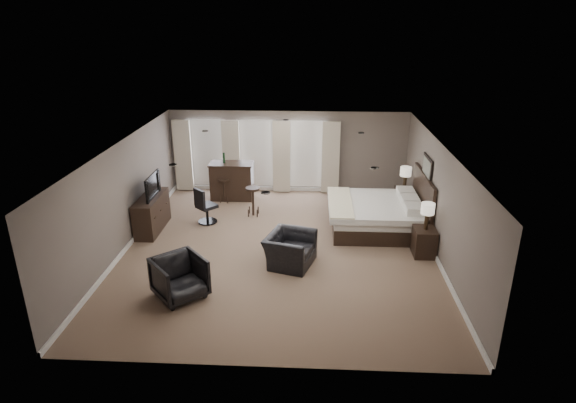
{
  "coord_description": "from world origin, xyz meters",
  "views": [
    {
      "loc": [
        0.78,
        -10.57,
        5.37
      ],
      "look_at": [
        0.2,
        0.4,
        1.1
      ],
      "focal_mm": 30.0,
      "sensor_mm": 36.0,
      "label": 1
    }
  ],
  "objects_px": {
    "bed": "(380,202)",
    "desk_chair": "(207,205)",
    "lamp_near": "(427,216)",
    "lamp_far": "(405,178)",
    "armchair_near": "(290,244)",
    "bar_counter": "(232,181)",
    "nightstand_far": "(403,199)",
    "armchair_far": "(180,276)",
    "nightstand_near": "(424,242)",
    "bar_stool_left": "(224,190)",
    "dresser": "(152,213)",
    "tv": "(150,194)",
    "bar_stool_right": "(253,202)"
  },
  "relations": [
    {
      "from": "nightstand_far",
      "to": "bar_counter",
      "type": "distance_m",
      "value": 5.22
    },
    {
      "from": "bar_stool_right",
      "to": "desk_chair",
      "type": "height_order",
      "value": "desk_chair"
    },
    {
      "from": "nightstand_near",
      "to": "armchair_far",
      "type": "height_order",
      "value": "armchair_far"
    },
    {
      "from": "armchair_near",
      "to": "bar_counter",
      "type": "bearing_deg",
      "value": 43.24
    },
    {
      "from": "armchair_near",
      "to": "bar_stool_right",
      "type": "xyz_separation_m",
      "value": [
        -1.19,
        2.82,
        -0.07
      ]
    },
    {
      "from": "bar_counter",
      "to": "armchair_far",
      "type": "bearing_deg",
      "value": -91.47
    },
    {
      "from": "nightstand_near",
      "to": "bar_stool_right",
      "type": "xyz_separation_m",
      "value": [
        -4.35,
        2.2,
        0.09
      ]
    },
    {
      "from": "lamp_far",
      "to": "bar_stool_right",
      "type": "height_order",
      "value": "lamp_far"
    },
    {
      "from": "bed",
      "to": "desk_chair",
      "type": "height_order",
      "value": "bed"
    },
    {
      "from": "armchair_near",
      "to": "bar_counter",
      "type": "xyz_separation_m",
      "value": [
        -2.01,
        4.14,
        0.09
      ]
    },
    {
      "from": "lamp_far",
      "to": "armchair_near",
      "type": "distance_m",
      "value": 4.75
    },
    {
      "from": "lamp_far",
      "to": "dresser",
      "type": "height_order",
      "value": "lamp_far"
    },
    {
      "from": "bar_counter",
      "to": "bed",
      "type": "bearing_deg",
      "value": -25.91
    },
    {
      "from": "bar_counter",
      "to": "tv",
      "type": "bearing_deg",
      "value": -125.67
    },
    {
      "from": "bed",
      "to": "bar_stool_left",
      "type": "distance_m",
      "value": 4.83
    },
    {
      "from": "dresser",
      "to": "armchair_near",
      "type": "xyz_separation_m",
      "value": [
        3.75,
        -1.71,
        0.03
      ]
    },
    {
      "from": "tv",
      "to": "armchair_near",
      "type": "xyz_separation_m",
      "value": [
        3.75,
        -1.71,
        -0.51
      ]
    },
    {
      "from": "bar_stool_left",
      "to": "desk_chair",
      "type": "distance_m",
      "value": 1.61
    },
    {
      "from": "lamp_near",
      "to": "armchair_near",
      "type": "relative_size",
      "value": 0.58
    },
    {
      "from": "lamp_near",
      "to": "bar_counter",
      "type": "bearing_deg",
      "value": 145.68
    },
    {
      "from": "bed",
      "to": "dresser",
      "type": "distance_m",
      "value": 6.05
    },
    {
      "from": "nightstand_far",
      "to": "tv",
      "type": "distance_m",
      "value": 7.18
    },
    {
      "from": "dresser",
      "to": "bar_stool_left",
      "type": "height_order",
      "value": "dresser"
    },
    {
      "from": "lamp_near",
      "to": "armchair_far",
      "type": "distance_m",
      "value": 5.75
    },
    {
      "from": "lamp_far",
      "to": "bar_stool_left",
      "type": "relative_size",
      "value": 0.9
    },
    {
      "from": "nightstand_near",
      "to": "armchair_near",
      "type": "distance_m",
      "value": 3.23
    },
    {
      "from": "lamp_near",
      "to": "armchair_near",
      "type": "distance_m",
      "value": 3.26
    },
    {
      "from": "nightstand_far",
      "to": "lamp_near",
      "type": "height_order",
      "value": "lamp_near"
    },
    {
      "from": "nightstand_near",
      "to": "lamp_near",
      "type": "height_order",
      "value": "lamp_near"
    },
    {
      "from": "nightstand_near",
      "to": "bar_stool_left",
      "type": "bearing_deg",
      "value": 149.05
    },
    {
      "from": "nightstand_near",
      "to": "desk_chair",
      "type": "xyz_separation_m",
      "value": [
        -5.56,
        1.63,
        0.18
      ]
    },
    {
      "from": "dresser",
      "to": "nightstand_near",
      "type": "bearing_deg",
      "value": -8.97
    },
    {
      "from": "armchair_far",
      "to": "bar_stool_left",
      "type": "distance_m",
      "value": 5.35
    },
    {
      "from": "tv",
      "to": "lamp_far",
      "type": "bearing_deg",
      "value": -75.36
    },
    {
      "from": "bed",
      "to": "tv",
      "type": "xyz_separation_m",
      "value": [
        -6.03,
        -0.36,
        0.23
      ]
    },
    {
      "from": "lamp_near",
      "to": "dresser",
      "type": "height_order",
      "value": "lamp_near"
    },
    {
      "from": "lamp_far",
      "to": "armchair_far",
      "type": "height_order",
      "value": "lamp_far"
    },
    {
      "from": "lamp_near",
      "to": "desk_chair",
      "type": "relative_size",
      "value": 0.63
    },
    {
      "from": "bar_counter",
      "to": "nightstand_far",
      "type": "bearing_deg",
      "value": -6.94
    },
    {
      "from": "lamp_near",
      "to": "dresser",
      "type": "relative_size",
      "value": 0.4
    },
    {
      "from": "armchair_near",
      "to": "armchair_far",
      "type": "distance_m",
      "value": 2.63
    },
    {
      "from": "bed",
      "to": "nightstand_far",
      "type": "xyz_separation_m",
      "value": [
        0.89,
        1.45,
        -0.45
      ]
    },
    {
      "from": "lamp_far",
      "to": "bar_counter",
      "type": "xyz_separation_m",
      "value": [
        -5.17,
        0.63,
        -0.39
      ]
    },
    {
      "from": "bar_stool_right",
      "to": "dresser",
      "type": "bearing_deg",
      "value": -156.61
    },
    {
      "from": "lamp_near",
      "to": "desk_chair",
      "type": "bearing_deg",
      "value": 163.67
    },
    {
      "from": "tv",
      "to": "bar_stool_right",
      "type": "xyz_separation_m",
      "value": [
        2.57,
        1.11,
        -0.58
      ]
    },
    {
      "from": "armchair_near",
      "to": "bar_stool_left",
      "type": "height_order",
      "value": "armchair_near"
    },
    {
      "from": "tv",
      "to": "bar_stool_right",
      "type": "height_order",
      "value": "tv"
    },
    {
      "from": "nightstand_far",
      "to": "armchair_far",
      "type": "bearing_deg",
      "value": -136.62
    },
    {
      "from": "bar_counter",
      "to": "bar_stool_right",
      "type": "relative_size",
      "value": 1.58
    }
  ]
}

